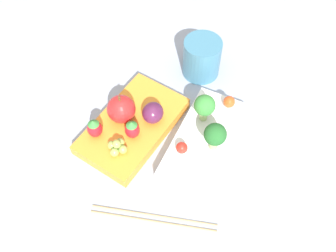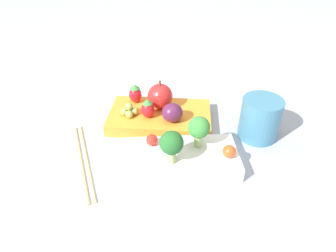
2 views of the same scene
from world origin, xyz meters
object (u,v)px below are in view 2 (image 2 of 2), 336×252
(cherry_tomato_1, at_px, (229,151))
(bento_box_savoury, at_px, (178,159))
(plum, at_px, (172,113))
(chopsticks_pair, at_px, (84,160))
(broccoli_floret_1, at_px, (174,144))
(strawberry_0, at_px, (148,109))
(grape_cluster, at_px, (129,110))
(apple, at_px, (160,96))
(bento_box_fruit, at_px, (160,117))
(drinking_cup, at_px, (260,118))
(strawberry_1, at_px, (135,94))
(cherry_tomato_0, at_px, (152,140))
(broccoli_floret_0, at_px, (199,128))

(cherry_tomato_1, bearing_deg, bento_box_savoury, -10.77)
(plum, distance_m, chopsticks_pair, 0.19)
(broccoli_floret_1, bearing_deg, strawberry_0, -75.39)
(grape_cluster, bearing_deg, apple, -159.52)
(plum, bearing_deg, bento_box_fruit, -54.92)
(apple, bearing_deg, broccoli_floret_1, 93.10)
(apple, xyz_separation_m, grape_cluster, (0.07, 0.02, -0.02))
(bento_box_savoury, xyz_separation_m, bento_box_fruit, (0.02, -0.14, -0.00))
(grape_cluster, distance_m, drinking_cup, 0.26)
(broccoli_floret_1, distance_m, cherry_tomato_1, 0.10)
(broccoli_floret_1, distance_m, strawberry_1, 0.21)
(plum, xyz_separation_m, grape_cluster, (0.09, -0.03, -0.01))
(bento_box_fruit, bearing_deg, grape_cluster, 2.81)
(bento_box_fruit, relative_size, strawberry_0, 5.54)
(strawberry_1, bearing_deg, apple, 152.98)
(apple, height_order, plum, apple)
(chopsticks_pair, bearing_deg, cherry_tomato_0, -179.01)
(cherry_tomato_1, relative_size, grape_cluster, 0.60)
(broccoli_floret_0, height_order, grape_cluster, broccoli_floret_0)
(bento_box_savoury, distance_m, cherry_tomato_1, 0.09)
(cherry_tomato_0, height_order, grape_cluster, grape_cluster)
(bento_box_fruit, xyz_separation_m, drinking_cup, (-0.19, 0.06, 0.03))
(cherry_tomato_1, bearing_deg, chopsticks_pair, -9.33)
(broccoli_floret_1, relative_size, strawberry_0, 1.46)
(plum, height_order, grape_cluster, plum)
(broccoli_floret_1, bearing_deg, grape_cluster, -63.86)
(apple, bearing_deg, drinking_cup, 155.34)
(bento_box_fruit, relative_size, cherry_tomato_1, 10.13)
(broccoli_floret_1, height_order, plum, broccoli_floret_1)
(cherry_tomato_0, relative_size, drinking_cup, 0.25)
(grape_cluster, bearing_deg, broccoli_floret_0, 136.87)
(cherry_tomato_0, bearing_deg, broccoli_floret_0, 173.16)
(broccoli_floret_1, relative_size, grape_cluster, 1.60)
(plum, height_order, chopsticks_pair, plum)
(apple, distance_m, plum, 0.06)
(cherry_tomato_1, bearing_deg, broccoli_floret_0, -35.56)
(bento_box_savoury, distance_m, apple, 0.16)
(apple, xyz_separation_m, chopsticks_pair, (0.15, 0.13, -0.05))
(apple, distance_m, drinking_cup, 0.21)
(cherry_tomato_1, xyz_separation_m, apple, (0.10, -0.17, 0.01))
(cherry_tomato_0, bearing_deg, bento_box_savoury, 147.65)
(broccoli_floret_1, bearing_deg, strawberry_1, -73.09)
(bento_box_savoury, xyz_separation_m, cherry_tomato_0, (0.04, -0.03, 0.02))
(cherry_tomato_0, bearing_deg, cherry_tomato_1, 161.23)
(drinking_cup, xyz_separation_m, chopsticks_pair, (0.33, 0.05, -0.04))
(broccoli_floret_1, distance_m, drinking_cup, 0.20)
(apple, height_order, drinking_cup, apple)
(bento_box_savoury, xyz_separation_m, plum, (-0.00, -0.10, 0.03))
(cherry_tomato_1, xyz_separation_m, chopsticks_pair, (0.25, -0.04, -0.04))
(broccoli_floret_1, xyz_separation_m, drinking_cup, (-0.18, -0.09, -0.02))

